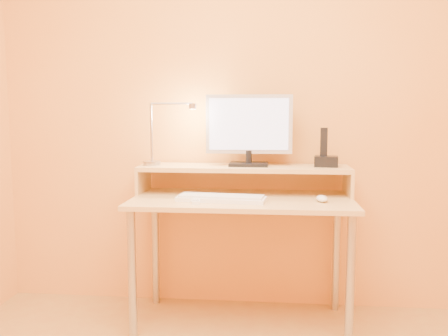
# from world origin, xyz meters

# --- Properties ---
(wall_back) EXTENTS (3.00, 0.04, 2.50)m
(wall_back) POSITION_xyz_m (0.00, 1.50, 1.25)
(wall_back) COLOR #E49C49
(wall_back) RESTS_ON floor
(desk_leg_fl) EXTENTS (0.04, 0.04, 0.69)m
(desk_leg_fl) POSITION_xyz_m (-0.55, 0.93, 0.35)
(desk_leg_fl) COLOR #ACACB6
(desk_leg_fl) RESTS_ON floor
(desk_leg_fr) EXTENTS (0.04, 0.04, 0.69)m
(desk_leg_fr) POSITION_xyz_m (0.55, 0.93, 0.35)
(desk_leg_fr) COLOR #ACACB6
(desk_leg_fr) RESTS_ON floor
(desk_leg_bl) EXTENTS (0.04, 0.04, 0.69)m
(desk_leg_bl) POSITION_xyz_m (-0.55, 1.43, 0.35)
(desk_leg_bl) COLOR #ACACB6
(desk_leg_bl) RESTS_ON floor
(desk_leg_br) EXTENTS (0.04, 0.04, 0.69)m
(desk_leg_br) POSITION_xyz_m (0.55, 1.43, 0.35)
(desk_leg_br) COLOR #ACACB6
(desk_leg_br) RESTS_ON floor
(desk_lower) EXTENTS (1.20, 0.60, 0.02)m
(desk_lower) POSITION_xyz_m (0.00, 1.18, 0.71)
(desk_lower) COLOR tan
(desk_lower) RESTS_ON floor
(shelf_riser_left) EXTENTS (0.02, 0.30, 0.14)m
(shelf_riser_left) POSITION_xyz_m (-0.59, 1.33, 0.79)
(shelf_riser_left) COLOR tan
(shelf_riser_left) RESTS_ON desk_lower
(shelf_riser_right) EXTENTS (0.02, 0.30, 0.14)m
(shelf_riser_right) POSITION_xyz_m (0.59, 1.33, 0.79)
(shelf_riser_right) COLOR tan
(shelf_riser_right) RESTS_ON desk_lower
(desk_shelf) EXTENTS (1.20, 0.30, 0.02)m
(desk_shelf) POSITION_xyz_m (0.00, 1.33, 0.87)
(desk_shelf) COLOR tan
(desk_shelf) RESTS_ON desk_lower
(monitor_foot) EXTENTS (0.22, 0.16, 0.02)m
(monitor_foot) POSITION_xyz_m (0.03, 1.33, 0.89)
(monitor_foot) COLOR black
(monitor_foot) RESTS_ON desk_shelf
(monitor_neck) EXTENTS (0.04, 0.04, 0.07)m
(monitor_neck) POSITION_xyz_m (0.03, 1.33, 0.93)
(monitor_neck) COLOR black
(monitor_neck) RESTS_ON monitor_foot
(monitor_panel) EXTENTS (0.49, 0.05, 0.33)m
(monitor_panel) POSITION_xyz_m (0.03, 1.34, 1.12)
(monitor_panel) COLOR #B2B2B6
(monitor_panel) RESTS_ON monitor_neck
(monitor_back) EXTENTS (0.44, 0.03, 0.28)m
(monitor_back) POSITION_xyz_m (0.03, 1.36, 1.12)
(monitor_back) COLOR black
(monitor_back) RESTS_ON monitor_panel
(monitor_screen) EXTENTS (0.45, 0.02, 0.29)m
(monitor_screen) POSITION_xyz_m (0.03, 1.32, 1.12)
(monitor_screen) COLOR #C1CCFD
(monitor_screen) RESTS_ON monitor_panel
(lamp_base) EXTENTS (0.10, 0.10, 0.02)m
(lamp_base) POSITION_xyz_m (-0.53, 1.30, 0.89)
(lamp_base) COLOR #ACACB6
(lamp_base) RESTS_ON desk_shelf
(lamp_post) EXTENTS (0.01, 0.01, 0.33)m
(lamp_post) POSITION_xyz_m (-0.53, 1.30, 1.07)
(lamp_post) COLOR #ACACB6
(lamp_post) RESTS_ON lamp_base
(lamp_arm) EXTENTS (0.24, 0.01, 0.01)m
(lamp_arm) POSITION_xyz_m (-0.41, 1.30, 1.24)
(lamp_arm) COLOR #ACACB6
(lamp_arm) RESTS_ON lamp_post
(lamp_head) EXTENTS (0.04, 0.04, 0.03)m
(lamp_head) POSITION_xyz_m (-0.29, 1.30, 1.22)
(lamp_head) COLOR #ACACB6
(lamp_head) RESTS_ON lamp_arm
(lamp_bulb) EXTENTS (0.03, 0.03, 0.00)m
(lamp_bulb) POSITION_xyz_m (-0.29, 1.30, 1.20)
(lamp_bulb) COLOR #FFEAC6
(lamp_bulb) RESTS_ON lamp_head
(phone_dock) EXTENTS (0.14, 0.11, 0.06)m
(phone_dock) POSITION_xyz_m (0.47, 1.33, 0.91)
(phone_dock) COLOR black
(phone_dock) RESTS_ON desk_shelf
(phone_handset) EXTENTS (0.04, 0.03, 0.16)m
(phone_handset) POSITION_xyz_m (0.45, 1.33, 1.02)
(phone_handset) COLOR black
(phone_handset) RESTS_ON phone_dock
(phone_led) EXTENTS (0.01, 0.00, 0.04)m
(phone_led) POSITION_xyz_m (0.51, 1.28, 0.91)
(phone_led) COLOR #252BFD
(phone_led) RESTS_ON phone_dock
(keyboard) EXTENTS (0.48, 0.20, 0.02)m
(keyboard) POSITION_xyz_m (-0.10, 1.08, 0.73)
(keyboard) COLOR white
(keyboard) RESTS_ON desk_lower
(mouse) EXTENTS (0.07, 0.11, 0.03)m
(mouse) POSITION_xyz_m (0.42, 1.11, 0.74)
(mouse) COLOR white
(mouse) RESTS_ON desk_lower
(remote_control) EXTENTS (0.08, 0.17, 0.02)m
(remote_control) POSITION_xyz_m (-0.24, 1.04, 0.73)
(remote_control) COLOR white
(remote_control) RESTS_ON desk_lower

